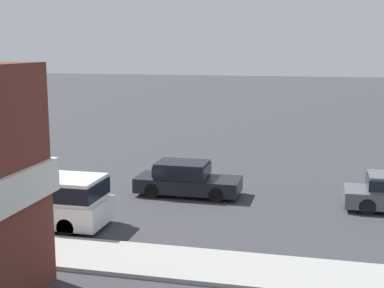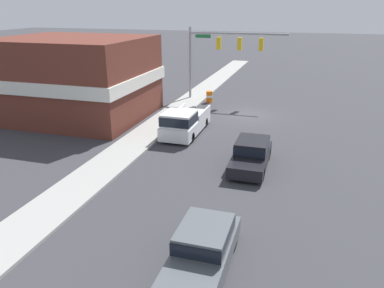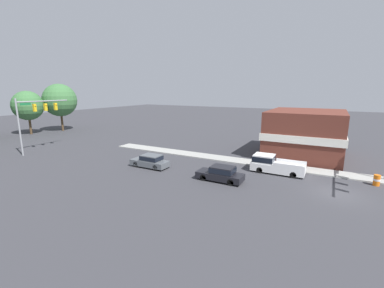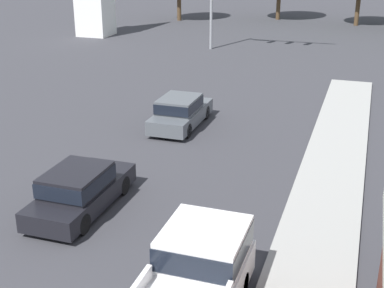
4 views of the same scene
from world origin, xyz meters
name	(u,v)px [view 1 (image 1 of 4)]	position (x,y,z in m)	size (l,w,h in m)	color
car_lead	(186,178)	(-1.89, 10.13, 0.78)	(1.81, 4.58, 1.49)	black
pickup_truck_parked	(48,201)	(3.27, 6.23, 0.92)	(2.05, 5.49, 1.87)	black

